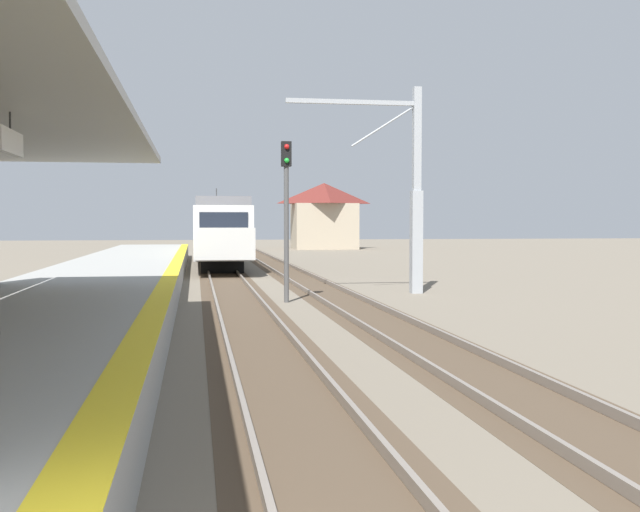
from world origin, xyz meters
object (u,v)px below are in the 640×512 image
distant_trackside_house (324,215)px  catenary_pylon_far_side (408,195)px  approaching_train (219,229)px  rail_signal_post (286,204)px

distant_trackside_house → catenary_pylon_far_side: bearing=-95.8°
catenary_pylon_far_side → distant_trackside_house: catenary_pylon_far_side is taller
approaching_train → catenary_pylon_far_side: size_ratio=2.61×
distant_trackside_house → rail_signal_post: bearing=-100.9°
rail_signal_post → distant_trackside_house: distant_trackside_house is taller
catenary_pylon_far_side → distant_trackside_house: size_ratio=1.14×
approaching_train → rail_signal_post: size_ratio=3.77×
approaching_train → distant_trackside_house: size_ratio=2.97×
rail_signal_post → catenary_pylon_far_side: size_ratio=0.69×
rail_signal_post → catenary_pylon_far_side: catenary_pylon_far_side is taller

